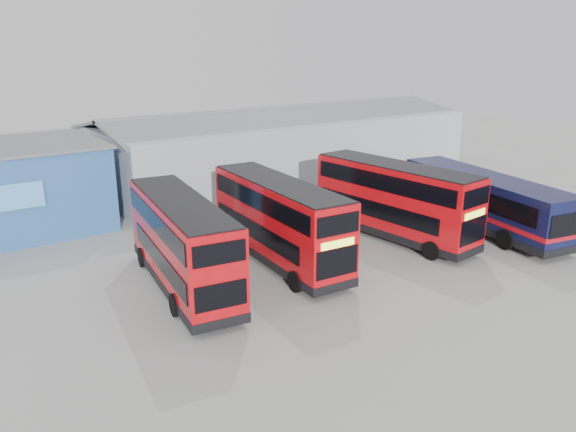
{
  "coord_description": "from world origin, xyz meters",
  "views": [
    {
      "loc": [
        -18.04,
        -17.83,
        10.84
      ],
      "look_at": [
        -1.94,
        5.17,
        2.1
      ],
      "focal_mm": 35.0,
      "sensor_mm": 36.0,
      "label": 1
    }
  ],
  "objects_px": {
    "double_decker_left": "(182,245)",
    "double_decker_centre": "(279,223)",
    "maintenance_shed": "(284,146)",
    "double_decker_right": "(395,202)",
    "single_decker_blue": "(483,202)"
  },
  "relations": [
    {
      "from": "maintenance_shed",
      "to": "double_decker_right",
      "type": "height_order",
      "value": "maintenance_shed"
    },
    {
      "from": "double_decker_left",
      "to": "single_decker_blue",
      "type": "distance_m",
      "value": 18.59
    },
    {
      "from": "double_decker_right",
      "to": "single_decker_blue",
      "type": "height_order",
      "value": "double_decker_right"
    },
    {
      "from": "maintenance_shed",
      "to": "single_decker_blue",
      "type": "bearing_deg",
      "value": -83.43
    },
    {
      "from": "maintenance_shed",
      "to": "single_decker_blue",
      "type": "xyz_separation_m",
      "value": [
        2.08,
        -18.05,
        -0.98
      ]
    },
    {
      "from": "maintenance_shed",
      "to": "single_decker_blue",
      "type": "height_order",
      "value": "maintenance_shed"
    },
    {
      "from": "double_decker_centre",
      "to": "double_decker_right",
      "type": "xyz_separation_m",
      "value": [
        7.49,
        -0.64,
        0.03
      ]
    },
    {
      "from": "maintenance_shed",
      "to": "single_decker_blue",
      "type": "distance_m",
      "value": 18.2
    },
    {
      "from": "double_decker_centre",
      "to": "single_decker_blue",
      "type": "distance_m",
      "value": 13.33
    },
    {
      "from": "double_decker_left",
      "to": "single_decker_blue",
      "type": "bearing_deg",
      "value": -178.97
    },
    {
      "from": "maintenance_shed",
      "to": "double_decker_right",
      "type": "distance_m",
      "value": 16.61
    },
    {
      "from": "maintenance_shed",
      "to": "double_decker_centre",
      "type": "height_order",
      "value": "maintenance_shed"
    },
    {
      "from": "double_decker_left",
      "to": "double_decker_centre",
      "type": "relative_size",
      "value": 1.0
    },
    {
      "from": "double_decker_centre",
      "to": "double_decker_right",
      "type": "distance_m",
      "value": 7.51
    },
    {
      "from": "double_decker_left",
      "to": "double_decker_centre",
      "type": "height_order",
      "value": "double_decker_centre"
    }
  ]
}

